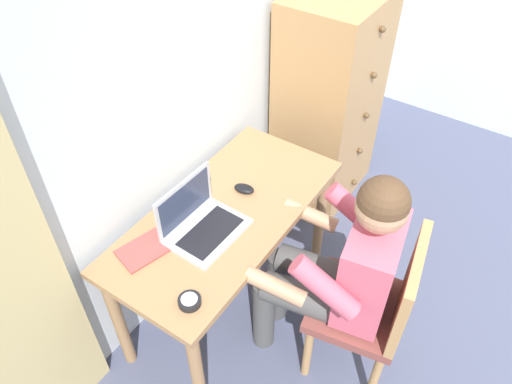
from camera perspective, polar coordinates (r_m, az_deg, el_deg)
The scene contains 9 objects.
wall_back at distance 2.30m, azimuth -7.32°, elevation 14.67°, with size 4.80×0.05×2.50m, color silver.
desk at distance 2.34m, azimuth -3.40°, elevation -4.25°, with size 1.21×0.58×0.73m.
dresser at distance 3.10m, azimuth 8.40°, elevation 10.19°, with size 0.62×0.51×1.34m.
chair at distance 2.29m, azimuth 13.53°, elevation -12.52°, with size 0.48×0.47×0.88m.
person_seated at distance 2.16m, azimuth 9.63°, elevation -8.32°, with size 0.60×0.63×1.20m.
laptop at distance 2.16m, azimuth -6.44°, elevation -3.43°, with size 0.35×0.26×0.24m.
computer_mouse at distance 2.35m, azimuth -1.37°, elevation 0.39°, with size 0.06×0.10×0.03m, color black.
desk_clock at distance 1.95m, azimuth -7.68°, elevation -12.38°, with size 0.09×0.09×0.03m.
notebook_pad at distance 2.15m, azimuth -12.79°, elevation -6.55°, with size 0.21×0.15×0.01m, color #994742.
Camera 1 is at (-1.51, 0.85, 2.35)m, focal length 34.67 mm.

